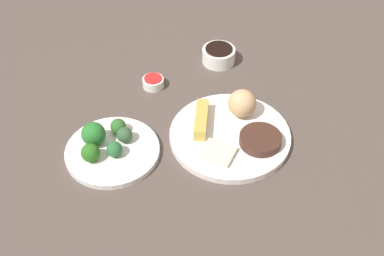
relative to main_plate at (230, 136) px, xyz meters
name	(u,v)px	position (x,y,z in m)	size (l,w,h in m)	color
tabletop	(212,129)	(-0.03, -0.05, -0.02)	(2.20, 2.20, 0.02)	#4F423C
main_plate	(230,136)	(0.00, 0.00, 0.00)	(0.29, 0.29, 0.02)	white
rice_scoop	(242,103)	(-0.07, 0.01, 0.04)	(0.07, 0.07, 0.07)	tan
spring_roll	(201,120)	(-0.01, -0.07, 0.02)	(0.12, 0.03, 0.03)	gold
crab_rangoon_wonton	(218,153)	(0.07, -0.01, 0.01)	(0.06, 0.07, 0.01)	beige
stir_fry_heap	(260,140)	(0.01, 0.07, 0.02)	(0.10, 0.10, 0.02)	#40251C
broccoli_plate	(113,151)	(0.12, -0.25, 0.00)	(0.22, 0.22, 0.01)	white
broccoli_floret_0	(115,149)	(0.14, -0.24, 0.02)	(0.04, 0.04, 0.04)	#296436
broccoli_floret_1	(93,134)	(0.11, -0.30, 0.03)	(0.06, 0.06, 0.06)	#27712C
broccoli_floret_2	(90,153)	(0.16, -0.28, 0.03)	(0.04, 0.04, 0.04)	#2A671D
broccoli_floret_3	(125,135)	(0.09, -0.23, 0.02)	(0.04, 0.04, 0.04)	#345835
broccoli_floret_6	(118,126)	(0.07, -0.26, 0.02)	(0.04, 0.04, 0.04)	#2E6629
soy_sauce_bowl	(219,56)	(-0.29, -0.10, 0.01)	(0.09, 0.09, 0.04)	white
soy_sauce_bowl_liquid	(219,49)	(-0.29, -0.10, 0.04)	(0.08, 0.08, 0.00)	black
sauce_ramekin_sweet_and_sour	(153,83)	(-0.13, -0.24, 0.00)	(0.06, 0.06, 0.02)	white
sauce_ramekin_sweet_and_sour_liquid	(153,78)	(-0.13, -0.24, 0.02)	(0.05, 0.05, 0.00)	red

